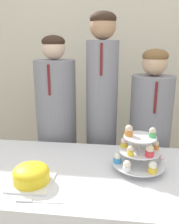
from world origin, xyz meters
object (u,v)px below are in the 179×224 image
at_px(cake_knife, 34,201).
at_px(student_1, 102,123).
at_px(student_0, 57,135).
at_px(student_2, 149,144).
at_px(round_cake, 31,174).
at_px(cupcake_stand, 139,152).

distance_m(cake_knife, student_1, 0.92).
bearing_deg(student_0, student_2, -0.00).
distance_m(round_cake, cake_knife, 0.17).
bearing_deg(student_0, round_cake, -86.00).
bearing_deg(student_2, round_cake, -133.42).
xyz_separation_m(cupcake_stand, student_1, (-0.25, 0.53, -0.02)).
height_order(round_cake, student_1, student_1).
height_order(cupcake_stand, student_1, student_1).
xyz_separation_m(cake_knife, student_1, (0.25, 0.88, 0.09)).
bearing_deg(student_1, student_2, 0.00).
height_order(cake_knife, student_0, student_0).
relative_size(cake_knife, student_0, 0.17).
height_order(round_cake, student_0, student_0).
xyz_separation_m(cake_knife, student_0, (-0.12, 0.88, -0.03)).
relative_size(cupcake_stand, student_0, 0.20).
distance_m(student_0, student_2, 0.75).
bearing_deg(cupcake_stand, student_1, 115.41).
bearing_deg(cake_knife, round_cake, 110.61).
bearing_deg(student_2, student_0, 180.00).
height_order(round_cake, cake_knife, round_cake).
distance_m(cupcake_stand, student_2, 0.57).
relative_size(student_1, student_2, 1.18).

